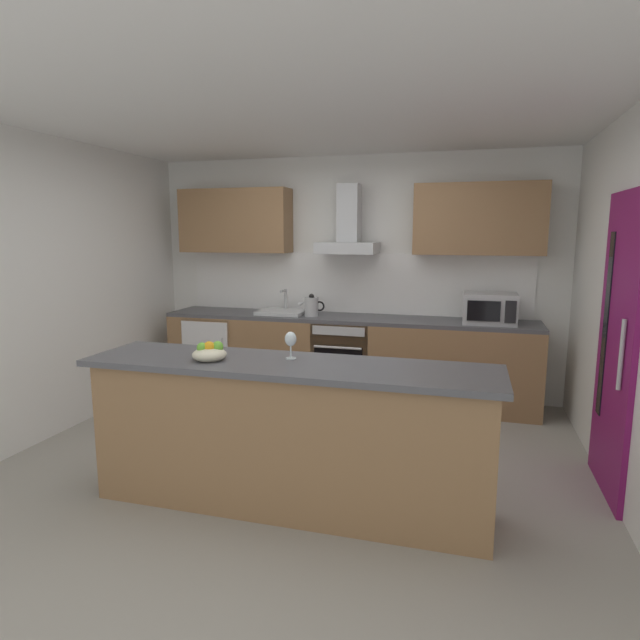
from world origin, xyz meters
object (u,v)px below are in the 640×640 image
object	(u,v)px
kettle	(312,306)
fruit_bowl	(210,353)
microwave	(490,309)
wine_glass	(291,340)
oven	(345,358)
sink	(282,311)
refrigerator	(217,352)
range_hood	(349,232)

from	to	relation	value
kettle	fruit_bowl	distance (m)	2.34
microwave	wine_glass	size ratio (longest dim) A/B	2.81
oven	sink	distance (m)	0.85
microwave	wine_glass	bearing A→B (deg)	-120.79
refrigerator	microwave	xyz separation A→B (m)	(2.95, -0.03, 0.62)
wine_glass	oven	bearing A→B (deg)	93.92
sink	kettle	world-z (taller)	sink
kettle	wine_glass	size ratio (longest dim) A/B	1.62
sink	wine_glass	bearing A→B (deg)	-68.69
kettle	wine_glass	distance (m)	2.23
range_hood	sink	bearing A→B (deg)	-170.55
oven	microwave	size ratio (longest dim) A/B	1.60
range_hood	fruit_bowl	bearing A→B (deg)	-97.71
oven	refrigerator	xyz separation A→B (m)	(-1.51, -0.00, -0.03)
refrigerator	kettle	world-z (taller)	kettle
oven	microwave	distance (m)	1.56
oven	microwave	xyz separation A→B (m)	(1.45, -0.03, 0.59)
refrigerator	wine_glass	bearing A→B (deg)	-53.00
microwave	sink	xyz separation A→B (m)	(-2.16, 0.04, -0.12)
kettle	fruit_bowl	xyz separation A→B (m)	(0.02, -2.34, 0.01)
oven	microwave	bearing A→B (deg)	-1.10
oven	fruit_bowl	size ratio (longest dim) A/B	3.64
sink	fruit_bowl	bearing A→B (deg)	-81.13
sink	range_hood	distance (m)	1.12
oven	fruit_bowl	bearing A→B (deg)	-98.13
kettle	range_hood	size ratio (longest dim) A/B	0.40
oven	sink	size ratio (longest dim) A/B	1.60
refrigerator	fruit_bowl	bearing A→B (deg)	-63.83
wine_glass	refrigerator	bearing A→B (deg)	127.00
range_hood	wine_glass	distance (m)	2.44
refrigerator	range_hood	xyz separation A→B (m)	(1.51, 0.13, 1.36)
sink	range_hood	bearing A→B (deg)	9.45
oven	refrigerator	world-z (taller)	oven
wine_glass	sink	bearing A→B (deg)	111.31
refrigerator	wine_glass	world-z (taller)	wine_glass
sink	range_hood	size ratio (longest dim) A/B	0.69
range_hood	oven	bearing A→B (deg)	-90.00
fruit_bowl	microwave	bearing A→B (deg)	52.76
sink	refrigerator	bearing A→B (deg)	-179.01
refrigerator	wine_glass	distance (m)	2.83
range_hood	wine_glass	bearing A→B (deg)	-86.30
sink	range_hood	world-z (taller)	range_hood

